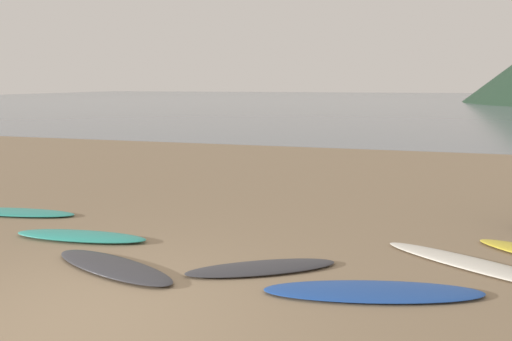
# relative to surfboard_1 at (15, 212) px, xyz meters

# --- Properties ---
(ground_plane) EXTENTS (120.00, 120.00, 0.20)m
(ground_plane) POSITION_rel_surfboard_1_xyz_m (3.49, 6.90, -0.14)
(ground_plane) COLOR #8C7559
(ground_plane) RESTS_ON ground
(ocean_water) EXTENTS (140.00, 100.00, 0.01)m
(ocean_water) POSITION_rel_surfboard_1_xyz_m (3.49, 60.08, -0.04)
(ocean_water) COLOR slate
(ocean_water) RESTS_ON ground
(surfboard_1) EXTENTS (2.31, 0.76, 0.07)m
(surfboard_1) POSITION_rel_surfboard_1_xyz_m (0.00, 0.00, 0.00)
(surfboard_1) COLOR teal
(surfboard_1) RESTS_ON ground
(surfboard_2) EXTENTS (2.10, 0.65, 0.10)m
(surfboard_2) POSITION_rel_surfboard_1_xyz_m (1.96, -0.86, 0.01)
(surfboard_2) COLOR teal
(surfboard_2) RESTS_ON ground
(surfboard_3) EXTENTS (2.04, 1.12, 0.08)m
(surfboard_3) POSITION_rel_surfboard_1_xyz_m (3.07, -1.75, 0.01)
(surfboard_3) COLOR #333338
(surfboard_3) RESTS_ON ground
(surfboard_4) EXTENTS (1.90, 1.29, 0.07)m
(surfboard_4) POSITION_rel_surfboard_1_xyz_m (4.85, -1.28, -0.00)
(surfboard_4) COLOR #333338
(surfboard_4) RESTS_ON ground
(surfboard_5) EXTENTS (2.48, 1.11, 0.07)m
(surfboard_5) POSITION_rel_surfboard_1_xyz_m (6.21, -1.60, -0.00)
(surfboard_5) COLOR #1E479E
(surfboard_5) RESTS_ON ground
(surfboard_6) EXTENTS (2.53, 1.68, 0.06)m
(surfboard_6) POSITION_rel_surfboard_1_xyz_m (7.54, -0.52, -0.01)
(surfboard_6) COLOR silver
(surfboard_6) RESTS_ON ground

